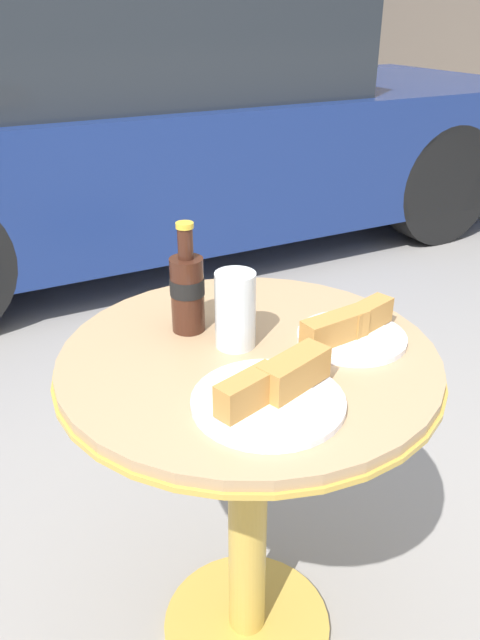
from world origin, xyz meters
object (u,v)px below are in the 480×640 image
lunch_plate_near (271,392)px  parked_car (163,133)px  cola_bottle_left (187,289)px  lunch_plate_far (351,330)px  bistro_table (248,436)px  drinking_glass (235,313)px

lunch_plate_near → parked_car: parked_car is taller
cola_bottle_left → lunch_plate_far: cola_bottle_left is taller
cola_bottle_left → parked_car: bearing=70.0°
bistro_table → lunch_plate_near: (-0.05, -0.16, 0.22)m
bistro_table → drinking_glass: bearing=105.7°
cola_bottle_left → parked_car: (0.91, 2.49, -0.18)m
drinking_glass → lunch_plate_near: 0.21m
cola_bottle_left → parked_car: size_ratio=0.05×
bistro_table → lunch_plate_far: (0.19, -0.05, 0.22)m
parked_car → lunch_plate_near: bearing=-107.7°
lunch_plate_far → bistro_table: bearing=165.2°
bistro_table → drinking_glass: (-0.01, 0.03, 0.26)m
parked_car → bistro_table: bearing=-107.8°
bistro_table → cola_bottle_left: cola_bottle_left is taller
lunch_plate_far → cola_bottle_left: bearing=144.1°
bistro_table → cola_bottle_left: 0.32m
cola_bottle_left → drinking_glass: (0.05, -0.10, -0.02)m
drinking_glass → parked_car: parked_car is taller
drinking_glass → lunch_plate_far: bearing=-23.0°
bistro_table → drinking_glass: drinking_glass is taller
drinking_glass → parked_car: bearing=71.8°
drinking_glass → parked_car: (0.85, 2.59, -0.16)m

